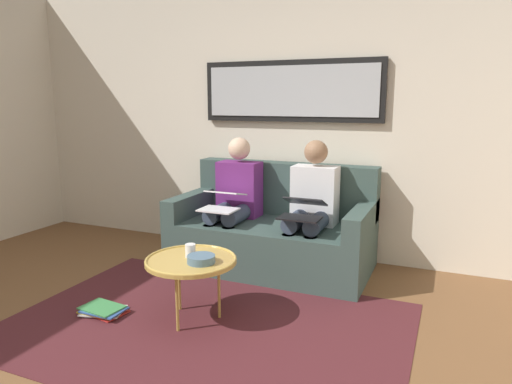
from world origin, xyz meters
The scene contains 12 objects.
wall_rear centered at (0.00, -2.60, 1.30)m, with size 6.00×0.12×2.60m, color beige.
area_rug centered at (0.00, -0.85, 0.00)m, with size 2.60×1.80×0.01m, color #4C1E23.
couch centered at (0.00, -2.12, 0.31)m, with size 1.71×0.90×0.90m.
framed_mirror centered at (0.00, -2.51, 1.55)m, with size 1.72×0.05×0.56m.
coffee_table centered at (0.13, -0.90, 0.42)m, with size 0.61×0.61×0.44m.
cup centered at (0.15, -0.94, 0.47)m, with size 0.07×0.07×0.09m, color silver.
bowl centered at (0.03, -0.86, 0.45)m, with size 0.18×0.18×0.05m, color slate.
person_left centered at (-0.36, -2.05, 0.61)m, with size 0.38×0.58×1.14m.
laptop_black centered at (-0.36, -1.81, 0.62)m, with size 0.32×0.35×0.16m.
person_right centered at (0.36, -2.05, 0.61)m, with size 0.38×0.58×1.14m.
laptop_white centered at (0.36, -1.81, 0.63)m, with size 0.31×0.37×0.15m.
magazine_stack centered at (0.74, -0.72, 0.03)m, with size 0.33×0.27×0.05m.
Camera 1 is at (-1.43, 1.64, 1.47)m, focal length 32.66 mm.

